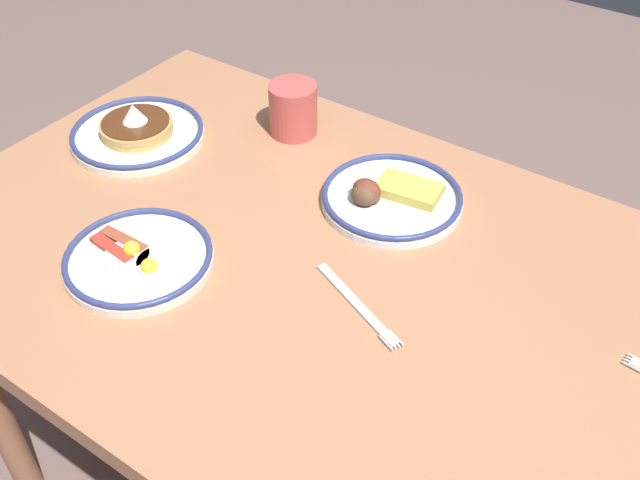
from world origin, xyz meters
name	(u,v)px	position (x,y,z in m)	size (l,w,h in m)	color
dining_table	(307,297)	(0.00, 0.00, 0.66)	(1.29, 0.84, 0.75)	#A46C4B
plate_near_main	(137,132)	(0.46, -0.09, 0.77)	(0.25, 0.25, 0.08)	silver
plate_center_pancakes	(390,197)	(-0.04, -0.19, 0.77)	(0.24, 0.24, 0.05)	silver
plate_far_companion	(139,258)	(0.20, 0.16, 0.76)	(0.23, 0.23, 0.04)	silver
coffee_mug	(293,108)	(0.23, -0.29, 0.80)	(0.09, 0.12, 0.10)	#BF4C47
fork_near	(358,305)	(-0.12, 0.04, 0.75)	(0.19, 0.09, 0.01)	silver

